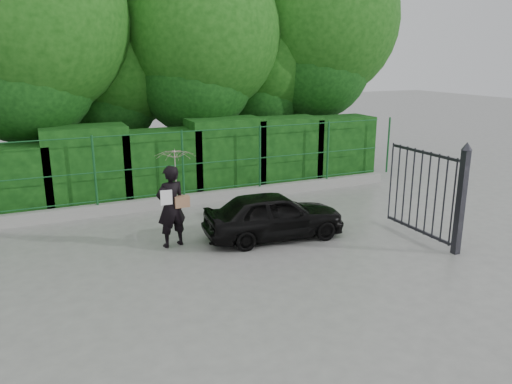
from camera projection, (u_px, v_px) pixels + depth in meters
name	position (u px, v px, depth m)	size (l,w,h in m)	color
ground	(230.00, 269.00, 9.70)	(80.00, 80.00, 0.00)	gray
kerb	(170.00, 202.00, 13.62)	(14.00, 0.25, 0.30)	#9E9E99
fence	(176.00, 164.00, 13.43)	(14.13, 0.06, 1.80)	#155023
hedge	(161.00, 163.00, 14.28)	(14.20, 1.20, 2.22)	black
trees	(173.00, 36.00, 15.74)	(17.10, 6.15, 8.08)	black
gate	(444.00, 193.00, 10.57)	(0.22, 2.33, 2.36)	#222227
woman	(174.00, 186.00, 10.59)	(0.94, 0.87, 2.12)	black
car	(274.00, 215.00, 11.23)	(1.28, 3.17, 1.08)	black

